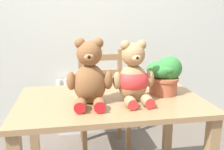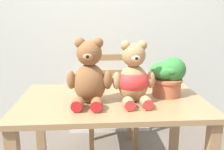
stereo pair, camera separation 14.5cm
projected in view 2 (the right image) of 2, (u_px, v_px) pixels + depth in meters
wall_back at (104, 12)px, 2.58m from camera, size 8.00×0.04×2.60m
radiator at (110, 107)px, 2.75m from camera, size 0.89×0.10×0.61m
dining_table at (112, 118)px, 1.57m from camera, size 1.13×0.71×0.76m
wooden_chair_behind at (112, 103)px, 2.37m from camera, size 0.43×0.44×0.95m
teddy_bear_left at (89, 76)px, 1.43m from camera, size 0.27×0.27×0.38m
teddy_bear_right at (134, 78)px, 1.45m from camera, size 0.25×0.26×0.36m
potted_plant at (168, 76)px, 1.57m from camera, size 0.22×0.19×0.25m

